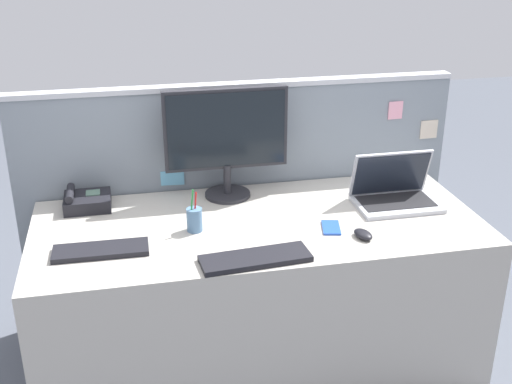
% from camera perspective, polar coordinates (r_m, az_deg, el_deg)
% --- Properties ---
extents(ground_plane, '(10.00, 10.00, 0.00)m').
position_cam_1_polar(ground_plane, '(3.19, 0.19, -14.36)').
color(ground_plane, '#4C515B').
extents(desk, '(1.93, 0.84, 0.72)m').
position_cam_1_polar(desk, '(2.98, 0.20, -8.88)').
color(desk, '#ADA89E').
rests_on(desk, ground_plane).
extents(cubicle_divider, '(2.12, 0.08, 1.22)m').
position_cam_1_polar(cubicle_divider, '(3.26, -1.48, -0.87)').
color(cubicle_divider, gray).
rests_on(cubicle_divider, ground_plane).
extents(desktop_monitor, '(0.57, 0.21, 0.51)m').
position_cam_1_polar(desktop_monitor, '(2.97, -2.63, 4.94)').
color(desktop_monitor, '#232328').
rests_on(desktop_monitor, desk).
extents(laptop, '(0.37, 0.25, 0.24)m').
position_cam_1_polar(laptop, '(3.03, 12.01, 0.06)').
color(laptop, '#B2B5BC').
rests_on(laptop, desk).
extents(desk_phone, '(0.21, 0.18, 0.10)m').
position_cam_1_polar(desk_phone, '(3.03, -14.67, -0.76)').
color(desk_phone, black).
rests_on(desk_phone, desk).
extents(keyboard_main, '(0.37, 0.14, 0.02)m').
position_cam_1_polar(keyboard_main, '(2.63, -13.45, -5.00)').
color(keyboard_main, black).
rests_on(keyboard_main, desk).
extents(keyboard_spare, '(0.43, 0.17, 0.02)m').
position_cam_1_polar(keyboard_spare, '(2.50, -0.05, -5.85)').
color(keyboard_spare, black).
rests_on(keyboard_spare, desk).
extents(computer_mouse_right_hand, '(0.08, 0.11, 0.03)m').
position_cam_1_polar(computer_mouse_right_hand, '(2.70, 9.38, -3.68)').
color(computer_mouse_right_hand, black).
rests_on(computer_mouse_right_hand, desk).
extents(pen_cup, '(0.07, 0.07, 0.19)m').
position_cam_1_polar(pen_cup, '(2.72, -5.42, -2.40)').
color(pen_cup, '#4C7093').
rests_on(pen_cup, desk).
extents(cell_phone_blue_case, '(0.10, 0.14, 0.01)m').
position_cam_1_polar(cell_phone_blue_case, '(2.77, 6.60, -3.12)').
color(cell_phone_blue_case, blue).
rests_on(cell_phone_blue_case, desk).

